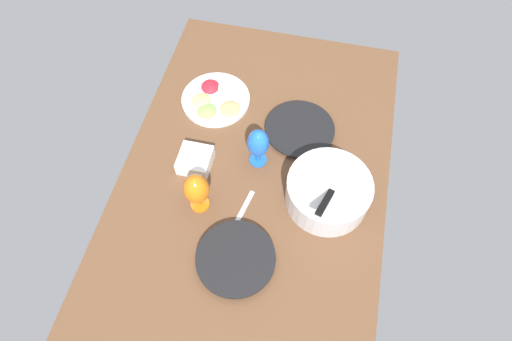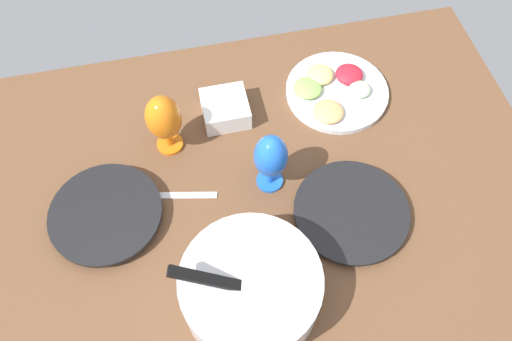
{
  "view_description": "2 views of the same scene",
  "coord_description": "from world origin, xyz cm",
  "views": [
    {
      "loc": [
        82.3,
        19.14,
        147.6
      ],
      "look_at": [
        3.12,
        1.26,
        7.97
      ],
      "focal_mm": 30.17,
      "sensor_mm": 36.0,
      "label": 1
    },
    {
      "loc": [
        11.69,
        64.38,
        116.8
      ],
      "look_at": [
        -2.4,
        0.59,
        7.97
      ],
      "focal_mm": 35.88,
      "sensor_mm": 36.0,
      "label": 2
    }
  ],
  "objects": [
    {
      "name": "hurricane_glass_orange",
      "position": [
        17.81,
        -17.17,
        11.83
      ],
      "size": [
        9.34,
        9.34,
        19.42
      ],
      "color": "orange",
      "rests_on": "ground_plane"
    },
    {
      "name": "mixing_bowl",
      "position": [
        5.11,
        29.07,
        6.63
      ],
      "size": [
        32.45,
        31.37,
        19.84
      ],
      "color": "silver",
      "rests_on": "ground_plane"
    },
    {
      "name": "hurricane_glass_blue",
      "position": [
        -6.2,
        0.41,
        11.65
      ],
      "size": [
        8.46,
        8.46,
        19.3
      ],
      "color": "blue",
      "rests_on": "ground_plane"
    },
    {
      "name": "ground_plane",
      "position": [
        0.0,
        0.0,
        -2.0
      ],
      "size": [
        160.0,
        104.0,
        4.0
      ],
      "primitive_type": "cube",
      "color": "brown"
    },
    {
      "name": "square_bowl_white",
      "position": [
        1.05,
        -23.81,
        3.47
      ],
      "size": [
        12.63,
        12.63,
        6.23
      ],
      "color": "white",
      "rests_on": "ground_plane"
    },
    {
      "name": "dinner_plate_right",
      "position": [
        36.16,
        1.41,
        1.63
      ],
      "size": [
        28.26,
        28.26,
        3.13
      ],
      "color": "#4C4C51",
      "rests_on": "ground_plane"
    },
    {
      "name": "fruit_platter",
      "position": [
        -31.54,
        -24.86,
        1.64
      ],
      "size": [
        29.77,
        29.77,
        4.88
      ],
      "color": "silver",
      "rests_on": "ground_plane"
    },
    {
      "name": "fork_by_right_plate",
      "position": [
        16.87,
        -0.79,
        0.3
      ],
      "size": [
        17.98,
        5.48,
        0.6
      ],
      "primitive_type": "cube",
      "rotation": [
        0.0,
        0.0,
        -0.21
      ],
      "color": "silver",
      "rests_on": "ground_plane"
    },
    {
      "name": "dinner_plate_left",
      "position": [
        -23.96,
        13.81,
        1.37
      ],
      "size": [
        29.03,
        29.03,
        2.63
      ],
      "color": "#4C4C51",
      "rests_on": "ground_plane"
    }
  ]
}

